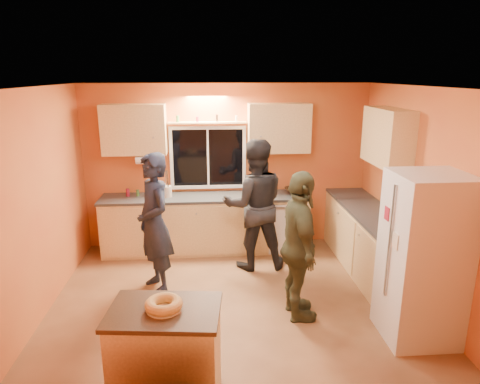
{
  "coord_description": "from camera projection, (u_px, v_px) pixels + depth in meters",
  "views": [
    {
      "loc": [
        -0.31,
        -4.7,
        2.75
      ],
      "look_at": [
        0.09,
        0.4,
        1.32
      ],
      "focal_mm": 32.0,
      "sensor_mm": 36.0,
      "label": 1
    }
  ],
  "objects": [
    {
      "name": "ground",
      "position": [
        236.0,
        303.0,
        5.28
      ],
      "size": [
        4.5,
        4.5,
        0.0
      ],
      "primitive_type": "plane",
      "color": "brown",
      "rests_on": "ground"
    },
    {
      "name": "room_shell",
      "position": [
        243.0,
        168.0,
        5.25
      ],
      "size": [
        4.54,
        4.04,
        2.61
      ],
      "color": "orange",
      "rests_on": "ground"
    },
    {
      "name": "back_counter",
      "position": [
        229.0,
        223.0,
        6.79
      ],
      "size": [
        4.23,
        0.62,
        0.9
      ],
      "color": "tan",
      "rests_on": "ground"
    },
    {
      "name": "right_counter",
      "position": [
        377.0,
        249.0,
        5.78
      ],
      "size": [
        0.62,
        1.84,
        0.9
      ],
      "color": "tan",
      "rests_on": "ground"
    },
    {
      "name": "refrigerator",
      "position": [
        423.0,
        259.0,
        4.41
      ],
      "size": [
        0.72,
        0.7,
        1.8
      ],
      "primitive_type": "cube",
      "color": "silver",
      "rests_on": "ground"
    },
    {
      "name": "island",
      "position": [
        166.0,
        355.0,
        3.61
      ],
      "size": [
        0.98,
        0.72,
        0.88
      ],
      "rotation": [
        0.0,
        0.0,
        -0.11
      ],
      "color": "tan",
      "rests_on": "ground"
    },
    {
      "name": "bundt_pastry",
      "position": [
        164.0,
        304.0,
        3.48
      ],
      "size": [
        0.31,
        0.31,
        0.09
      ],
      "primitive_type": "torus",
      "color": "#B08248",
      "rests_on": "island"
    },
    {
      "name": "person_left",
      "position": [
        154.0,
        224.0,
        5.41
      ],
      "size": [
        0.68,
        0.78,
        1.81
      ],
      "primitive_type": "imported",
      "rotation": [
        0.0,
        0.0,
        -1.11
      ],
      "color": "black",
      "rests_on": "ground"
    },
    {
      "name": "person_center",
      "position": [
        254.0,
        205.0,
        6.06
      ],
      "size": [
        0.95,
        0.76,
        1.88
      ],
      "primitive_type": "imported",
      "rotation": [
        0.0,
        0.0,
        3.19
      ],
      "color": "black",
      "rests_on": "ground"
    },
    {
      "name": "person_right",
      "position": [
        299.0,
        247.0,
        4.78
      ],
      "size": [
        0.45,
        1.03,
        1.74
      ],
      "primitive_type": "imported",
      "rotation": [
        0.0,
        0.0,
        1.6
      ],
      "color": "#343824",
      "rests_on": "ground"
    },
    {
      "name": "mixing_bowl",
      "position": [
        298.0,
        191.0,
        6.74
      ],
      "size": [
        0.46,
        0.46,
        0.09
      ],
      "primitive_type": "imported",
      "rotation": [
        0.0,
        0.0,
        0.22
      ],
      "color": "black",
      "rests_on": "back_counter"
    },
    {
      "name": "utensil_crock",
      "position": [
        167.0,
        191.0,
        6.58
      ],
      "size": [
        0.14,
        0.14,
        0.17
      ],
      "primitive_type": "cylinder",
      "color": "beige",
      "rests_on": "back_counter"
    },
    {
      "name": "potted_plant",
      "position": [
        392.0,
        215.0,
        5.24
      ],
      "size": [
        0.36,
        0.33,
        0.33
      ],
      "primitive_type": "imported",
      "rotation": [
        0.0,
        0.0,
        -0.29
      ],
      "color": "gray",
      "rests_on": "right_counter"
    },
    {
      "name": "red_box",
      "position": [
        389.0,
        219.0,
        5.5
      ],
      "size": [
        0.18,
        0.15,
        0.07
      ],
      "primitive_type": "cube",
      "rotation": [
        0.0,
        0.0,
        0.21
      ],
      "color": "maroon",
      "rests_on": "right_counter"
    }
  ]
}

